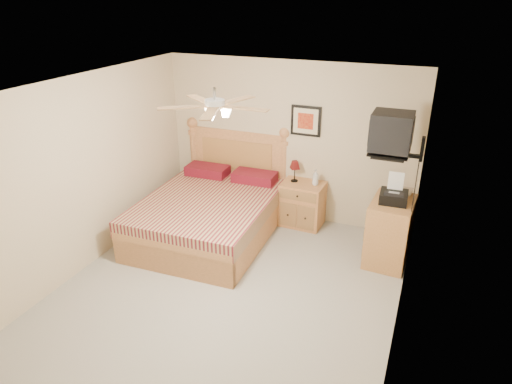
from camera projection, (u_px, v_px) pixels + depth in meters
floor at (229, 289)px, 5.70m from camera, size 4.50×4.50×0.00m
ceiling at (223, 88)px, 4.68m from camera, size 4.00×4.50×0.04m
wall_back at (288, 142)px, 7.09m from camera, size 4.00×0.04×2.50m
wall_front at (92, 319)px, 3.28m from camera, size 4.00×0.04×2.50m
wall_left at (86, 174)px, 5.87m from camera, size 0.04×4.50×2.50m
wall_right at (409, 230)px, 4.50m from camera, size 0.04×4.50×2.50m
bed at (208, 191)px, 6.63m from camera, size 1.81×2.34×1.48m
nightstand at (302, 204)px, 7.14m from camera, size 0.66×0.51×0.70m
table_lamp at (295, 171)px, 7.01m from camera, size 0.21×0.21×0.33m
lotion_bottle at (316, 177)px, 6.90m from camera, size 0.12×0.12×0.25m
framed_picture at (306, 121)px, 6.83m from camera, size 0.46×0.04×0.46m
dresser at (390, 231)px, 6.13m from camera, size 0.57×0.79×0.90m
fax_machine at (395, 189)px, 5.85m from camera, size 0.37×0.39×0.37m
magazine_lower at (396, 192)px, 6.20m from camera, size 0.25×0.29×0.02m
magazine_upper at (397, 189)px, 6.21m from camera, size 0.24×0.30×0.02m
wall_tv at (404, 136)px, 5.50m from camera, size 0.56×0.46×0.58m
ceiling_fan at (215, 106)px, 4.57m from camera, size 1.14×1.14×0.28m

